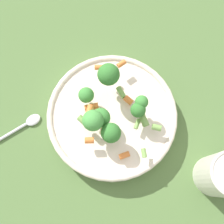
% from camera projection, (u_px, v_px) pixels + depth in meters
% --- Properties ---
extents(ground_plane, '(3.00, 3.00, 0.00)m').
position_uv_depth(ground_plane, '(112.00, 119.00, 0.63)').
color(ground_plane, '#4C6B38').
extents(bowl, '(0.29, 0.29, 0.05)m').
position_uv_depth(bowl, '(112.00, 116.00, 0.60)').
color(bowl, beige).
rests_on(bowl, ground_plane).
extents(pasta_salad, '(0.16, 0.23, 0.09)m').
position_uv_depth(pasta_salad, '(108.00, 107.00, 0.53)').
color(pasta_salad, '#8CB766').
rests_on(pasta_salad, bowl).
extents(cup, '(0.09, 0.09, 0.11)m').
position_uv_depth(cup, '(223.00, 175.00, 0.54)').
color(cup, silver).
rests_on(cup, ground_plane).
extents(spoon, '(0.17, 0.04, 0.01)m').
position_uv_depth(spoon, '(21.00, 127.00, 0.62)').
color(spoon, silver).
rests_on(spoon, ground_plane).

